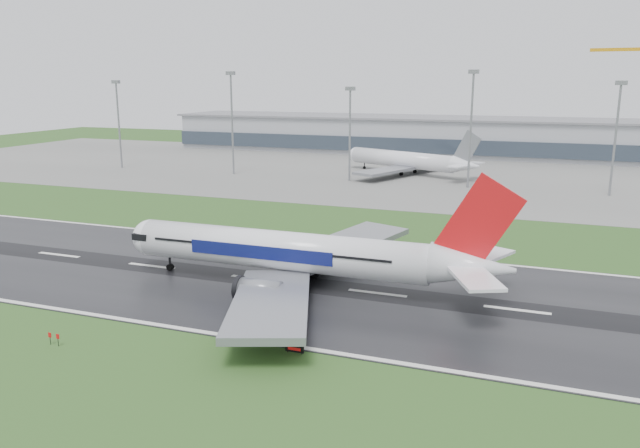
% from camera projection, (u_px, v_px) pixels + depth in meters
% --- Properties ---
extents(ground, '(520.00, 520.00, 0.00)m').
position_uv_depth(ground, '(257.00, 279.00, 98.86)').
color(ground, '#264B1B').
rests_on(ground, ground).
extents(runway, '(400.00, 45.00, 0.10)m').
position_uv_depth(runway, '(257.00, 279.00, 98.84)').
color(runway, black).
rests_on(runway, ground).
extents(apron, '(400.00, 130.00, 0.08)m').
position_uv_depth(apron, '(416.00, 173.00, 213.03)').
color(apron, slate).
rests_on(apron, ground).
extents(terminal, '(240.00, 36.00, 15.00)m').
position_uv_depth(terminal, '(445.00, 137.00, 266.14)').
color(terminal, gray).
rests_on(terminal, ground).
extents(main_airliner, '(61.91, 59.00, 18.16)m').
position_uv_depth(main_airliner, '(306.00, 229.00, 93.08)').
color(main_airliner, white).
rests_on(main_airliner, runway).
extents(parked_airliner, '(68.23, 66.30, 15.55)m').
position_uv_depth(parked_airliner, '(408.00, 151.00, 207.48)').
color(parked_airliner, silver).
rests_on(parked_airliner, apron).
extents(runway_sign, '(2.31, 0.49, 1.04)m').
position_uv_depth(runway_sign, '(295.00, 349.00, 71.87)').
color(runway_sign, black).
rests_on(runway_sign, ground).
extents(floodmast_0, '(0.64, 0.64, 30.06)m').
position_uv_depth(floodmast_0, '(119.00, 126.00, 221.69)').
color(floodmast_0, gray).
rests_on(floodmast_0, ground).
extents(floodmast_1, '(0.64, 0.64, 32.88)m').
position_uv_depth(floodmast_1, '(232.00, 126.00, 205.87)').
color(floodmast_1, gray).
rests_on(floodmast_1, ground).
extents(floodmast_2, '(0.64, 0.64, 28.10)m').
position_uv_depth(floodmast_2, '(350.00, 136.00, 192.47)').
color(floodmast_2, gray).
rests_on(floodmast_2, ground).
extents(floodmast_3, '(0.64, 0.64, 32.98)m').
position_uv_depth(floodmast_3, '(470.00, 132.00, 179.46)').
color(floodmast_3, gray).
rests_on(floodmast_3, ground).
extents(floodmast_4, '(0.64, 0.64, 29.92)m').
position_uv_depth(floodmast_4, '(615.00, 142.00, 166.81)').
color(floodmast_4, gray).
rests_on(floodmast_4, ground).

